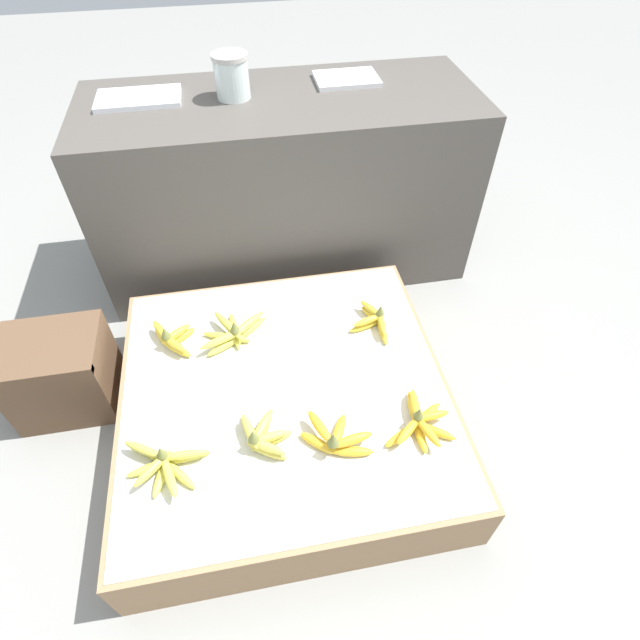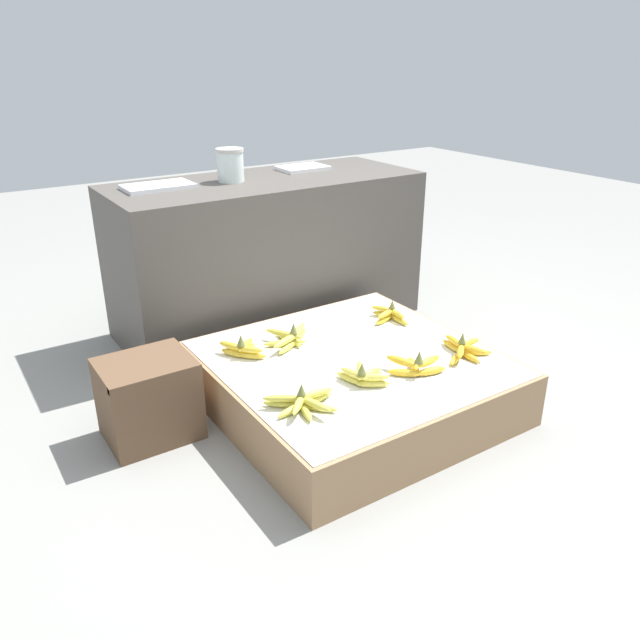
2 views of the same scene
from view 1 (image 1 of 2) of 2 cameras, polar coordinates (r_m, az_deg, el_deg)
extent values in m
plane|color=gray|center=(1.73, -3.73, -11.63)|extent=(10.00, 10.00, 0.00)
cube|color=#997551|center=(1.65, -3.90, -9.74)|extent=(1.01, 1.00, 0.21)
cube|color=silver|center=(1.56, -4.09, -7.61)|extent=(0.98, 0.97, 0.00)
cube|color=#4C4742|center=(2.12, -4.00, 14.91)|extent=(1.46, 0.58, 0.73)
cube|color=brown|center=(1.87, -27.43, -5.45)|extent=(0.31, 0.26, 0.30)
cube|color=#402E20|center=(1.70, -29.56, -5.64)|extent=(0.31, 0.02, 0.02)
ellipsoid|color=gold|center=(1.50, -19.04, -14.08)|extent=(0.12, 0.10, 0.03)
ellipsoid|color=gold|center=(1.47, -18.79, -15.68)|extent=(0.13, 0.05, 0.03)
ellipsoid|color=gold|center=(1.45, -17.65, -16.53)|extent=(0.06, 0.13, 0.03)
ellipsoid|color=gold|center=(1.44, -15.79, -16.60)|extent=(0.10, 0.11, 0.03)
ellipsoid|color=gold|center=(1.46, -14.92, -14.90)|extent=(0.13, 0.04, 0.03)
ellipsoid|color=gold|center=(1.47, -19.41, -13.84)|extent=(0.12, 0.09, 0.03)
ellipsoid|color=gold|center=(1.44, -18.57, -15.77)|extent=(0.11, 0.11, 0.03)
ellipsoid|color=gold|center=(1.42, -16.85, -16.71)|extent=(0.06, 0.13, 0.03)
ellipsoid|color=gold|center=(1.44, -15.38, -14.66)|extent=(0.13, 0.03, 0.03)
cone|color=olive|center=(1.42, -17.73, -14.13)|extent=(0.03, 0.03, 0.04)
ellipsoid|color=#DBCC4C|center=(1.43, -5.98, -14.71)|extent=(0.11, 0.08, 0.03)
ellipsoid|color=#DBCC4C|center=(1.45, -5.36, -13.43)|extent=(0.12, 0.05, 0.03)
ellipsoid|color=#DBCC4C|center=(1.46, -6.68, -12.79)|extent=(0.08, 0.11, 0.03)
ellipsoid|color=#DBCC4C|center=(1.47, -8.11, -12.40)|extent=(0.05, 0.12, 0.03)
ellipsoid|color=#DBCC4C|center=(1.41, -6.22, -14.16)|extent=(0.11, 0.09, 0.03)
ellipsoid|color=#DBCC4C|center=(1.42, -6.04, -13.23)|extent=(0.12, 0.05, 0.03)
ellipsoid|color=#DBCC4C|center=(1.44, -6.50, -11.85)|extent=(0.08, 0.11, 0.03)
ellipsoid|color=#DBCC4C|center=(1.43, -8.01, -12.52)|extent=(0.05, 0.12, 0.03)
cone|color=olive|center=(1.39, -7.66, -12.93)|extent=(0.03, 0.03, 0.04)
ellipsoid|color=gold|center=(1.42, 3.67, -14.77)|extent=(0.12, 0.05, 0.03)
ellipsoid|color=gold|center=(1.45, 2.15, -12.66)|extent=(0.08, 0.12, 0.03)
ellipsoid|color=gold|center=(1.43, -0.22, -13.90)|extent=(0.11, 0.10, 0.03)
ellipsoid|color=gold|center=(1.41, 3.71, -13.48)|extent=(0.12, 0.05, 0.03)
ellipsoid|color=gold|center=(1.43, -0.06, -12.06)|extent=(0.07, 0.12, 0.03)
cone|color=olive|center=(1.36, 1.53, -13.42)|extent=(0.03, 0.03, 0.05)
ellipsoid|color=gold|center=(1.46, 9.15, -12.94)|extent=(0.11, 0.07, 0.03)
ellipsoid|color=gold|center=(1.47, 11.38, -12.86)|extent=(0.03, 0.11, 0.03)
ellipsoid|color=gold|center=(1.49, 13.18, -12.31)|extent=(0.11, 0.09, 0.03)
ellipsoid|color=gold|center=(1.52, 12.13, -10.50)|extent=(0.11, 0.08, 0.03)
ellipsoid|color=gold|center=(1.52, 10.53, -9.75)|extent=(0.04, 0.11, 0.03)
ellipsoid|color=gold|center=(1.45, 10.08, -12.31)|extent=(0.10, 0.09, 0.03)
ellipsoid|color=gold|center=(1.45, 12.23, -12.37)|extent=(0.06, 0.11, 0.03)
ellipsoid|color=gold|center=(1.48, 12.55, -10.66)|extent=(0.11, 0.03, 0.03)
ellipsoid|color=gold|center=(1.50, 10.81, -9.54)|extent=(0.04, 0.11, 0.03)
cone|color=olive|center=(1.44, 11.27, -10.34)|extent=(0.03, 0.03, 0.04)
ellipsoid|color=gold|center=(1.69, -15.93, -3.24)|extent=(0.10, 0.09, 0.03)
ellipsoid|color=gold|center=(1.73, -15.59, -1.89)|extent=(0.11, 0.09, 0.03)
ellipsoid|color=gold|center=(1.74, -17.43, -2.02)|extent=(0.08, 0.11, 0.03)
ellipsoid|color=gold|center=(1.68, -16.43, -2.58)|extent=(0.09, 0.10, 0.03)
ellipsoid|color=gold|center=(1.71, -16.15, -1.52)|extent=(0.10, 0.09, 0.03)
ellipsoid|color=gold|center=(1.73, -17.72, -1.18)|extent=(0.07, 0.11, 0.03)
cone|color=olive|center=(1.67, -17.31, -1.35)|extent=(0.03, 0.03, 0.04)
ellipsoid|color=gold|center=(1.70, -8.31, -1.24)|extent=(0.15, 0.12, 0.03)
ellipsoid|color=gold|center=(1.71, -9.71, -1.23)|extent=(0.04, 0.17, 0.03)
ellipsoid|color=gold|center=(1.69, -10.61, -1.94)|extent=(0.17, 0.09, 0.03)
ellipsoid|color=gold|center=(1.67, -10.35, -2.61)|extent=(0.16, 0.11, 0.03)
ellipsoid|color=gold|center=(1.68, -8.46, -0.61)|extent=(0.15, 0.13, 0.03)
ellipsoid|color=gold|center=(1.69, -10.45, -0.65)|extent=(0.11, 0.16, 0.03)
ellipsoid|color=gold|center=(1.66, -10.93, -2.10)|extent=(0.17, 0.09, 0.03)
cone|color=olive|center=(1.64, -9.77, -0.71)|extent=(0.03, 0.03, 0.04)
ellipsoid|color=gold|center=(1.74, 6.07, 0.46)|extent=(0.08, 0.11, 0.02)
ellipsoid|color=gold|center=(1.71, 5.15, -0.69)|extent=(0.12, 0.05, 0.02)
ellipsoid|color=gold|center=(1.70, 7.18, -1.35)|extent=(0.03, 0.12, 0.02)
ellipsoid|color=gold|center=(1.73, 5.97, 1.16)|extent=(0.08, 0.11, 0.02)
ellipsoid|color=gold|center=(1.69, 5.59, -0.01)|extent=(0.12, 0.05, 0.02)
ellipsoid|color=gold|center=(1.69, 7.06, -0.32)|extent=(0.03, 0.12, 0.02)
cone|color=olive|center=(1.69, 6.94, 1.18)|extent=(0.03, 0.03, 0.04)
cylinder|color=silver|center=(1.95, -10.04, 25.54)|extent=(0.12, 0.12, 0.13)
cylinder|color=#B7B2A8|center=(1.92, -10.35, 27.56)|extent=(0.12, 0.12, 0.01)
cube|color=white|center=(2.08, 3.05, 25.81)|extent=(0.24, 0.17, 0.02)
cube|color=white|center=(2.02, -20.02, 22.71)|extent=(0.29, 0.17, 0.02)
camera|label=2|loc=(1.44, -117.03, -35.62)|focal=35.00mm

